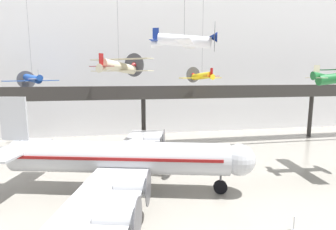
% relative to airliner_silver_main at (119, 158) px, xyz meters
% --- Properties ---
extents(hangar_back_wall, '(140.00, 3.00, 27.83)m').
position_rel_airliner_silver_main_xyz_m(hangar_back_wall, '(3.93, 26.17, 10.61)').
color(hangar_back_wall, white).
rests_on(hangar_back_wall, ground).
extents(mezzanine_walkway, '(110.00, 3.20, 9.53)m').
position_rel_airliner_silver_main_xyz_m(mezzanine_walkway, '(3.93, 15.93, 4.58)').
color(mezzanine_walkway, '#2D2B28').
rests_on(mezzanine_walkway, ground).
extents(airliner_silver_main, '(25.67, 29.69, 9.12)m').
position_rel_airliner_silver_main_xyz_m(airliner_silver_main, '(0.00, 0.00, 0.00)').
color(airliner_silver_main, '#B7BABF').
rests_on(airliner_silver_main, ground).
extents(suspended_plane_yellow_lowwing, '(6.53, 5.46, 12.05)m').
position_rel_airliner_silver_main_xyz_m(suspended_plane_yellow_lowwing, '(11.74, 11.31, 7.67)').
color(suspended_plane_yellow_lowwing, yellow).
extents(suspended_plane_cream_biplane, '(8.06, 7.54, 11.22)m').
position_rel_airliner_silver_main_xyz_m(suspended_plane_cream_biplane, '(0.29, 10.21, 8.90)').
color(suspended_plane_cream_biplane, beige).
extents(suspended_plane_blue_trainer, '(7.21, 6.62, 13.07)m').
position_rel_airliner_silver_main_xyz_m(suspended_plane_blue_trainer, '(-12.65, 18.43, 7.26)').
color(suspended_plane_blue_trainer, '#1E4CAD').
extents(suspended_plane_white_twin, '(6.92, 8.04, 8.84)m').
position_rel_airliner_silver_main_xyz_m(suspended_plane_white_twin, '(6.82, 1.88, 11.22)').
color(suspended_plane_white_twin, silver).
extents(stanchion_barrier, '(0.36, 0.36, 1.08)m').
position_rel_airliner_silver_main_xyz_m(stanchion_barrier, '(12.41, -8.96, -2.99)').
color(stanchion_barrier, '#B2B5BA').
rests_on(stanchion_barrier, ground).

